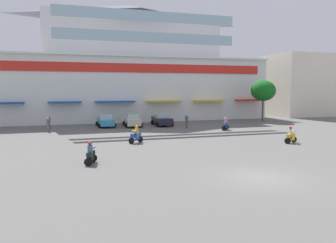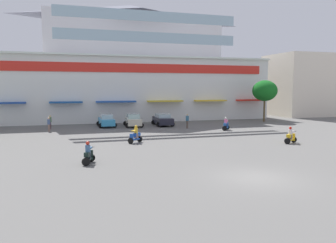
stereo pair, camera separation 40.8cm
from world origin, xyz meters
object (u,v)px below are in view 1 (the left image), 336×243
Objects in this scene: scooter_rider_1 at (136,136)px; scooter_rider_3 at (225,125)px; scooter_rider_0 at (291,136)px; plaza_tree_1 at (263,91)px; pedestrian_0 at (49,121)px; parked_car_2 at (162,120)px; pedestrian_3 at (187,120)px; pedestrian_1 at (48,124)px; scooter_rider_2 at (91,155)px; parked_car_0 at (106,121)px; parked_car_1 at (132,120)px.

scooter_rider_1 reaches higher than scooter_rider_3.
plaza_tree_1 is at bearing 64.19° from scooter_rider_0.
plaza_tree_1 reaches higher than scooter_rider_1.
scooter_rider_0 is 0.91× the size of pedestrian_0.
pedestrian_0 is (-20.78, 16.50, 0.32)m from scooter_rider_0.
pedestrian_3 is at bearing -60.50° from parked_car_2.
plaza_tree_1 is 1.33× the size of parked_car_2.
parked_car_2 is 13.84m from pedestrian_1.
pedestrian_0 is at bearing 99.67° from scooter_rider_2.
scooter_rider_1 is 12.71m from pedestrian_1.
scooter_rider_2 is at bearing -141.98° from plaza_tree_1.
pedestrian_0 reaches higher than parked_car_2.
scooter_rider_1 is at bearing 162.61° from scooter_rider_0.
scooter_rider_2 is (-3.25, -20.07, -0.17)m from parked_car_0.
scooter_rider_2 is at bearing -99.20° from parked_car_0.
scooter_rider_2 is at bearing -121.74° from scooter_rider_1.
parked_car_0 is 2.79× the size of scooter_rider_0.
scooter_rider_1 is at bearing -153.83° from scooter_rider_3.
scooter_rider_0 is (7.11, -16.25, -0.17)m from parked_car_2.
plaza_tree_1 is 3.95× the size of scooter_rider_0.
parked_car_2 is 13.53m from scooter_rider_1.
scooter_rider_3 is (12.81, -7.20, -0.16)m from parked_car_0.
pedestrian_1 is (-7.77, 10.06, 0.28)m from scooter_rider_1.
scooter_rider_3 is at bearing -33.83° from parked_car_1.
parked_car_0 is 3.33m from parked_car_1.
scooter_rider_3 is (9.58, -6.42, -0.17)m from parked_car_1.
plaza_tree_1 is at bearing 0.99° from pedestrian_0.
pedestrian_1 is at bearing 101.00° from scooter_rider_2.
scooter_rider_2 is 17.53m from pedestrian_1.
parked_car_0 is 7.12m from parked_car_2.
pedestrian_1 reaches higher than scooter_rider_1.
scooter_rider_0 is 0.95× the size of scooter_rider_1.
scooter_rider_2 is (-4.42, -7.15, -0.04)m from scooter_rider_1.
scooter_rider_1 is (-13.02, 4.08, 0.04)m from scooter_rider_0.
plaza_tree_1 is 19.26m from scooter_rider_0.
scooter_rider_0 is (-8.22, -17.00, -3.80)m from plaza_tree_1.
pedestrian_1 is (-29.01, -2.86, -3.49)m from plaza_tree_1.
scooter_rider_3 is at bearing -48.42° from parked_car_2.
scooter_rider_3 is at bearing -12.60° from pedestrian_1.
plaza_tree_1 is 3.40× the size of pedestrian_3.
scooter_rider_2 is 0.90× the size of pedestrian_0.
pedestrian_1 is at bearing 174.55° from pedestrian_3.
parked_car_1 is 2.76× the size of scooter_rider_3.
parked_car_0 is 2.65× the size of scooter_rider_1.
parked_car_1 is 2.80× the size of scooter_rider_2.
pedestrian_0 is (-6.58, -0.51, 0.15)m from parked_car_0.
scooter_rider_3 is 4.66m from pedestrian_3.
scooter_rider_1 is at bearing -84.82° from parked_car_0.
pedestrian_1 is 0.93× the size of pedestrian_3.
scooter_rider_2 is 0.92× the size of pedestrian_1.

